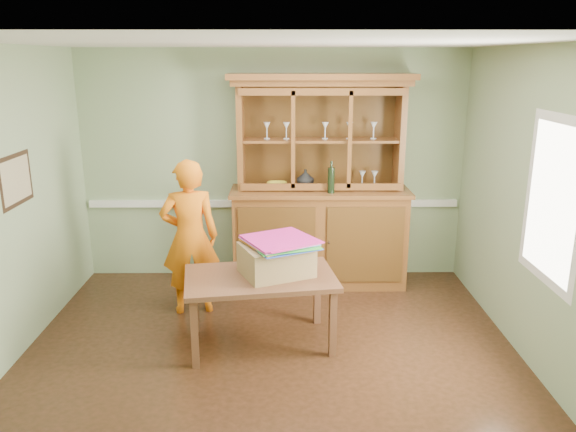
{
  "coord_description": "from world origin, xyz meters",
  "views": [
    {
      "loc": [
        0.12,
        -4.55,
        2.58
      ],
      "look_at": [
        0.16,
        0.4,
        1.19
      ],
      "focal_mm": 35.0,
      "sensor_mm": 36.0,
      "label": 1
    }
  ],
  "objects_px": {
    "dining_table": "(260,284)",
    "cardboard_box": "(276,259)",
    "china_hutch": "(319,213)",
    "person": "(190,237)"
  },
  "relations": [
    {
      "from": "dining_table",
      "to": "cardboard_box",
      "type": "relative_size",
      "value": 2.45
    },
    {
      "from": "cardboard_box",
      "to": "china_hutch",
      "type": "bearing_deg",
      "value": 71.77
    },
    {
      "from": "cardboard_box",
      "to": "person",
      "type": "relative_size",
      "value": 0.37
    },
    {
      "from": "china_hutch",
      "to": "dining_table",
      "type": "bearing_deg",
      "value": -112.56
    },
    {
      "from": "china_hutch",
      "to": "dining_table",
      "type": "relative_size",
      "value": 1.66
    },
    {
      "from": "china_hutch",
      "to": "person",
      "type": "distance_m",
      "value": 1.59
    },
    {
      "from": "china_hutch",
      "to": "cardboard_box",
      "type": "bearing_deg",
      "value": -108.23
    },
    {
      "from": "cardboard_box",
      "to": "person",
      "type": "height_order",
      "value": "person"
    },
    {
      "from": "china_hutch",
      "to": "dining_table",
      "type": "distance_m",
      "value": 1.66
    },
    {
      "from": "cardboard_box",
      "to": "person",
      "type": "distance_m",
      "value": 1.12
    }
  ]
}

